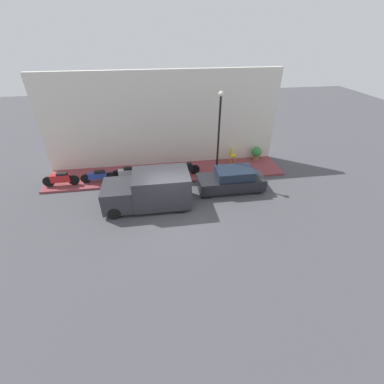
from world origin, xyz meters
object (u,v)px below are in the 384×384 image
parked_car (231,180)px  motorcycle_black (185,168)px  scooter_silver (127,173)px  potted_plant (257,153)px  delivery_van (149,190)px  streetlamp (219,129)px  motorcycle_blue (98,176)px  motorcycle_red (61,179)px  cafe_chair (232,154)px

parked_car → motorcycle_black: size_ratio=2.05×
scooter_silver → motorcycle_black: motorcycle_black is taller
scooter_silver → motorcycle_black: (0.02, -3.68, 0.00)m
scooter_silver → potted_plant: bearing=-81.2°
delivery_van → scooter_silver: delivery_van is taller
streetlamp → potted_plant: (1.91, -3.35, -2.56)m
motorcycle_black → streetlamp: streetlamp is taller
scooter_silver → motorcycle_blue: 1.72m
motorcycle_red → motorcycle_blue: size_ratio=1.01×
scooter_silver → motorcycle_red: 3.84m
motorcycle_blue → motorcycle_black: 5.40m
parked_car → cafe_chair: (3.39, -1.00, 0.04)m
motorcycle_black → potted_plant: size_ratio=1.92×
cafe_chair → parked_car: bearing=163.5°
streetlamp → potted_plant: streetlamp is taller
streetlamp → potted_plant: 4.63m
delivery_van → streetlamp: size_ratio=0.87×
motorcycle_red → cafe_chair: (1.64, -10.98, 0.10)m
motorcycle_blue → cafe_chair: size_ratio=2.10×
delivery_van → motorcycle_red: 5.82m
motorcycle_red → delivery_van: bearing=-116.8°
scooter_silver → streetlamp: bearing=-95.4°
delivery_van → motorcycle_blue: size_ratio=2.19×
motorcycle_black → streetlamp: size_ratio=0.36×
scooter_silver → delivery_van: bearing=-154.7°
parked_car → scooter_silver: parked_car is taller
delivery_van → parked_car: bearing=-79.7°
motorcycle_red → motorcycle_black: 7.52m
scooter_silver → potted_plant: 9.06m
cafe_chair → potted_plant: bearing=-91.0°
parked_car → motorcycle_red: (1.75, 9.98, -0.05)m
delivery_van → scooter_silver: size_ratio=2.41×
motorcycle_red → motorcycle_black: motorcycle_red is taller
parked_car → potted_plant: size_ratio=3.95×
motorcycle_red → potted_plant: bearing=-82.8°
motorcycle_black → motorcycle_red: bearing=91.9°
motorcycle_red → parked_car: bearing=-100.0°
motorcycle_red → motorcycle_blue: 2.12m
scooter_silver → cafe_chair: 7.28m
streetlamp → motorcycle_black: bearing=74.0°
scooter_silver → motorcycle_black: size_ratio=1.00×
motorcycle_blue → parked_car: bearing=-103.3°
potted_plant → cafe_chair: bearing=89.0°
motorcycle_red → cafe_chair: cafe_chair is taller
delivery_van → motorcycle_blue: delivery_van is taller
potted_plant → cafe_chair: size_ratio=1.00×
potted_plant → motorcycle_red: bearing=97.2°
motorcycle_blue → potted_plant: 10.78m
parked_car → potted_plant: 4.38m
parked_car → potted_plant: (3.36, -2.81, 0.04)m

